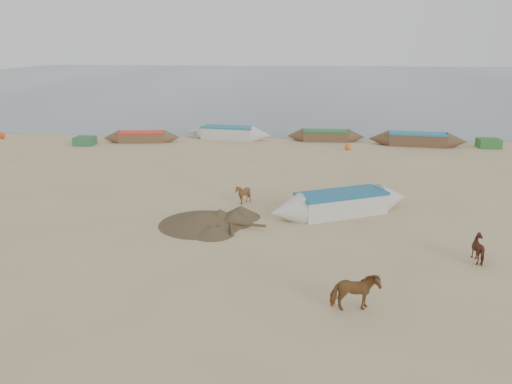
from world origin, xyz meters
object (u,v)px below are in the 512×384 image
(calf_front, at_px, (243,194))
(near_canoe, at_px, (341,203))
(cow_adult, at_px, (355,292))
(calf_right, at_px, (482,249))

(calf_front, bearing_deg, near_canoe, 60.46)
(calf_front, bearing_deg, cow_adult, 8.61)
(cow_adult, height_order, calf_front, cow_adult)
(calf_front, relative_size, near_canoe, 0.14)
(near_canoe, bearing_deg, cow_adult, -117.30)
(calf_front, height_order, near_canoe, near_canoe)
(cow_adult, bearing_deg, near_canoe, -12.14)
(cow_adult, distance_m, calf_front, 10.27)
(calf_right, distance_m, near_canoe, 6.36)
(calf_front, distance_m, near_canoe, 4.59)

